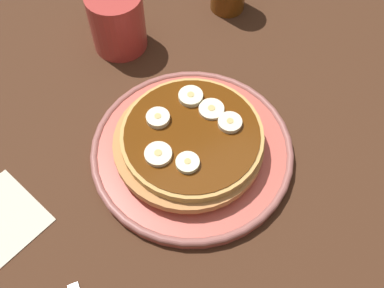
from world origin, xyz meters
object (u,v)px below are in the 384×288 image
banana_slice_0 (158,118)px  banana_slice_5 (191,97)px  plate (192,150)px  banana_slice_2 (158,154)px  banana_slice_4 (188,163)px  banana_slice_3 (211,109)px  pancake_stack (188,141)px  coffee_mug (118,18)px  banana_slice_1 (230,123)px

banana_slice_0 → banana_slice_5: same height
plate → banana_slice_0: size_ratio=8.84×
banana_slice_5 → banana_slice_2: bearing=127.4°
banana_slice_4 → banana_slice_5: bearing=-30.8°
plate → banana_slice_5: size_ratio=8.28×
banana_slice_3 → banana_slice_4: banana_slice_4 is taller
banana_slice_2 → plate: bearing=-79.7°
pancake_stack → coffee_mug: (24.63, -0.68, 1.62)cm
banana_slice_0 → banana_slice_4: bearing=-178.6°
banana_slice_0 → banana_slice_3: bearing=-106.3°
pancake_stack → banana_slice_1: banana_slice_1 is taller
banana_slice_2 → banana_slice_4: bearing=-137.2°
plate → banana_slice_2: 7.15cm
plate → banana_slice_2: size_ratio=7.96×
plate → banana_slice_3: (1.97, -4.07, 4.50)cm
banana_slice_2 → banana_slice_4: same height
banana_slice_3 → banana_slice_2: bearing=107.3°
pancake_stack → banana_slice_0: size_ratio=6.38×
banana_slice_3 → banana_slice_5: size_ratio=1.03×
banana_slice_0 → banana_slice_1: same height
banana_slice_1 → banana_slice_4: size_ratio=1.07×
banana_slice_4 → pancake_stack: bearing=-29.6°
banana_slice_3 → pancake_stack: bearing=111.0°
plate → banana_slice_1: banana_slice_1 is taller
banana_slice_3 → banana_slice_5: bearing=24.7°
pancake_stack → banana_slice_2: banana_slice_2 is taller
banana_slice_1 → banana_slice_5: 6.77cm
banana_slice_2 → banana_slice_5: banana_slice_5 is taller
banana_slice_0 → banana_slice_3: 7.31cm
banana_slice_3 → coffee_mug: size_ratio=0.28×
banana_slice_0 → banana_slice_4: 7.88cm
banana_slice_1 → banana_slice_3: banana_slice_1 is taller
plate → coffee_mug: coffee_mug is taller
banana_slice_2 → coffee_mug: size_ratio=0.28×
pancake_stack → banana_slice_2: size_ratio=5.75×
banana_slice_2 → coffee_mug: coffee_mug is taller
pancake_stack → banana_slice_1: size_ratio=6.30×
banana_slice_3 → banana_slice_5: banana_slice_5 is taller
pancake_stack → coffee_mug: coffee_mug is taller
banana_slice_3 → banana_slice_4: bearing=130.5°
banana_slice_3 → banana_slice_4: (-5.83, 6.82, 0.11)cm
banana_slice_3 → banana_slice_1: bearing=-162.7°
pancake_stack → coffee_mug: 24.69cm
banana_slice_0 → banana_slice_2: banana_slice_0 is taller
banana_slice_2 → banana_slice_5: 10.09cm
plate → banana_slice_3: 6.38cm
banana_slice_1 → banana_slice_3: 3.31cm
plate → coffee_mug: 25.21cm
pancake_stack → coffee_mug: bearing=-1.6°
banana_slice_1 → coffee_mug: 26.50cm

